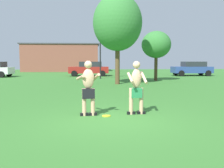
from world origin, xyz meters
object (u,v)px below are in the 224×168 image
(player_in_green, at_px, (136,86))
(car_blue_mid_lot, at_px, (192,68))
(tree_left_field, at_px, (118,23))
(frisbee, at_px, (106,116))
(player_near, at_px, (88,87))
(lamp_post, at_px, (100,45))
(tree_right_field, at_px, (156,45))
(car_red_far_end, at_px, (89,68))

(player_in_green, relative_size, car_blue_mid_lot, 0.40)
(tree_left_field, bearing_deg, player_in_green, -92.05)
(frisbee, height_order, tree_left_field, tree_left_field)
(player_near, relative_size, lamp_post, 0.35)
(player_in_green, xyz_separation_m, tree_right_field, (3.91, 13.08, 2.11))
(car_blue_mid_lot, relative_size, tree_left_field, 0.67)
(frisbee, bearing_deg, tree_right_field, 69.79)
(player_in_green, relative_size, lamp_post, 0.34)
(frisbee, xyz_separation_m, car_red_far_end, (-0.86, 20.13, 0.81))
(tree_right_field, bearing_deg, tree_left_field, -142.14)
(car_blue_mid_lot, height_order, lamp_post, lamp_post)
(player_near, distance_m, car_blue_mid_lot, 22.50)
(lamp_post, distance_m, tree_right_field, 5.31)
(lamp_post, bearing_deg, frisbee, -90.94)
(player_in_green, distance_m, tree_right_field, 13.82)
(player_near, height_order, car_blue_mid_lot, player_near)
(player_near, bearing_deg, player_in_green, 3.30)
(car_red_far_end, bearing_deg, tree_left_field, -76.94)
(player_near, xyz_separation_m, lamp_post, (0.82, 15.75, 2.22))
(player_near, bearing_deg, car_blue_mid_lot, 60.23)
(player_in_green, xyz_separation_m, car_blue_mid_lot, (9.62, 19.44, -0.09))
(car_red_far_end, xyz_separation_m, tree_left_field, (2.22, -9.57, 3.58))
(car_red_far_end, xyz_separation_m, lamp_post, (1.12, -4.24, 2.33))
(tree_right_field, bearing_deg, lamp_post, 151.00)
(car_blue_mid_lot, bearing_deg, player_in_green, -116.33)
(car_red_far_end, bearing_deg, player_near, -89.14)
(car_blue_mid_lot, relative_size, lamp_post, 0.86)
(player_near, relative_size, tree_right_field, 0.42)
(player_in_green, height_order, tree_right_field, tree_right_field)
(player_near, bearing_deg, lamp_post, 87.02)
(tree_left_field, distance_m, tree_right_field, 4.69)
(frisbee, bearing_deg, tree_left_field, 82.66)
(lamp_post, bearing_deg, player_in_green, -87.33)
(tree_right_field, bearing_deg, player_in_green, -106.65)
(player_in_green, distance_m, car_blue_mid_lot, 21.69)
(player_near, distance_m, tree_right_field, 14.41)
(car_red_far_end, relative_size, lamp_post, 0.85)
(player_near, height_order, player_in_green, player_near)
(player_near, xyz_separation_m, frisbee, (0.56, -0.14, -0.92))
(player_in_green, bearing_deg, tree_right_field, 73.35)
(car_red_far_end, distance_m, tree_left_field, 10.45)
(car_blue_mid_lot, distance_m, car_red_far_end, 11.48)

